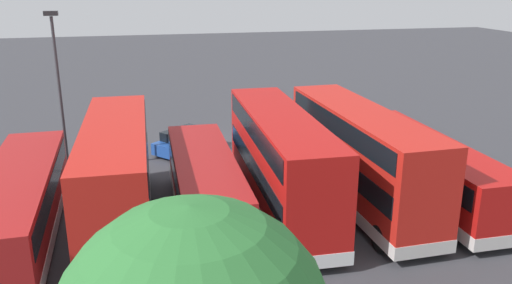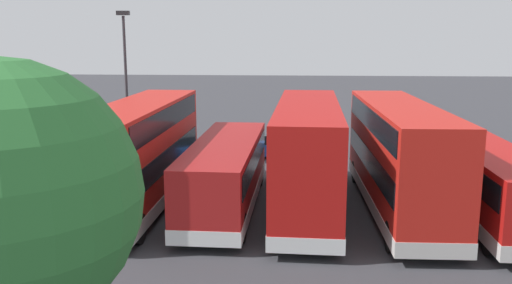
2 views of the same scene
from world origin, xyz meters
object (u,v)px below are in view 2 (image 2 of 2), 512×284
Objects in this scene: bus_single_deck_near_end at (483,177)px; car_hatchback_silver at (444,149)px; bus_single_deck_fourth at (225,172)px; bus_double_decker_second at (399,155)px; bus_double_decker_third at (308,153)px; car_small_green at (248,147)px; lamp_post_tall at (126,77)px; bus_double_decker_fifth at (141,151)px; bus_single_deck_sixth at (54,170)px.

car_hatchback_silver is at bearing -97.15° from bus_single_deck_near_end.
car_hatchback_silver is (-11.97, -10.13, -0.92)m from bus_single_deck_fourth.
bus_double_decker_second reaches higher than bus_single_deck_fourth.
bus_double_decker_third is 2.79× the size of car_hatchback_silver.
car_small_green is (10.49, -9.88, -0.92)m from bus_single_deck_near_end.
car_small_green is at bearing -91.15° from bus_single_deck_fourth.
lamp_post_tall is at bearing -24.64° from bus_single_deck_near_end.
bus_double_decker_fifth is at bearing -0.88° from bus_single_deck_near_end.
lamp_post_tall reaches higher than bus_double_decker_third.
bus_single_deck_near_end is 1.01× the size of bus_double_decker_fifth.
bus_double_decker_fifth is 8.63m from lamp_post_tall.
bus_single_deck_fourth is (10.68, -0.11, -0.00)m from bus_single_deck_near_end.
bus_double_decker_third is at bearing -3.07° from bus_single_deck_near_end.
car_hatchback_silver and car_small_green have the same top height.
bus_double_decker_fifth is (14.34, -0.22, 0.83)m from bus_single_deck_near_end.
lamp_post_tall is (-0.93, -7.91, 3.42)m from bus_single_deck_sixth.
lamp_post_tall reaches higher than car_hatchback_silver.
car_small_green is (11.77, 0.36, 0.00)m from car_hatchback_silver.
bus_double_decker_second reaches higher than bus_single_deck_near_end.
lamp_post_tall reaches higher than bus_double_decker_fifth.
lamp_post_tall reaches higher than bus_single_deck_sixth.
bus_double_decker_third is 1.37× the size of lamp_post_tall.
bus_single_deck_sixth is at bearing 83.32° from lamp_post_tall.
bus_single_deck_near_end is 0.97× the size of bus_double_decker_third.
bus_double_decker_second reaches higher than car_hatchback_silver.
bus_double_decker_second reaches higher than car_small_green.
car_hatchback_silver is at bearing -115.14° from bus_double_decker_second.
bus_single_deck_near_end is 0.99× the size of bus_single_deck_sixth.
bus_double_decker_third is 1.13× the size of bus_single_deck_fourth.
bus_double_decker_second is 16.04m from lamp_post_tall.
bus_double_decker_third reaches higher than car_hatchback_silver.
bus_double_decker_fifth is at bearing 32.68° from car_hatchback_silver.
car_hatchback_silver is (-1.29, -10.24, -0.92)m from bus_single_deck_near_end.
bus_single_deck_sixth is (10.98, 0.38, -0.83)m from bus_double_decker_third.
bus_double_decker_third reaches higher than bus_single_deck_near_end.
bus_double_decker_third reaches higher than bus_single_deck_fourth.
bus_double_decker_third reaches higher than bus_single_deck_sixth.
bus_single_deck_sixth is 8.66m from lamp_post_tall.
bus_single_deck_near_end is 1.34× the size of lamp_post_tall.
lamp_post_tall is (17.26, -7.91, 3.42)m from bus_single_deck_near_end.
bus_double_decker_fifth is 2.59× the size of car_small_green.
car_small_green is 8.28m from lamp_post_tall.
bus_double_decker_third reaches higher than car_small_green.
car_small_green is (-3.85, -9.66, -1.75)m from bus_double_decker_fifth.
bus_single_deck_near_end is at bearing 176.93° from bus_double_decker_third.
bus_double_decker_third is at bearing -178.66° from bus_double_decker_fifth.
bus_single_deck_near_end is 10.36m from car_hatchback_silver.
bus_single_deck_fourth is 7.50m from bus_single_deck_sixth.
bus_single_deck_near_end is at bearing 179.97° from bus_single_deck_sixth.
bus_double_decker_fifth is 3.94m from bus_single_deck_sixth.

